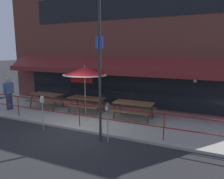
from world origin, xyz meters
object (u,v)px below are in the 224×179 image
parking_meter_far (108,111)px  parking_meter_near (42,103)px  pedestrian_walking (9,92)px  street_sign_pole (100,73)px  picnic_table_centre (87,101)px  picnic_table_left (46,97)px  patio_umbrella_centre (85,72)px  picnic_table_right (133,106)px

parking_meter_far → parking_meter_near: bearing=179.9°
pedestrian_walking → street_sign_pole: 6.50m
picnic_table_centre → parking_meter_far: size_ratio=1.27×
pedestrian_walking → parking_meter_far: 6.67m
picnic_table_left → street_sign_pole: bearing=-28.5°
patio_umbrella_centre → picnic_table_left: bearing=179.9°
parking_meter_far → picnic_table_left: bearing=152.5°
picnic_table_centre → patio_umbrella_centre: 1.48m
picnic_table_centre → pedestrian_walking: (-3.99, -1.28, 0.35)m
picnic_table_centre → street_sign_pole: size_ratio=0.38×
picnic_table_centre → patio_umbrella_centre: (0.00, -0.13, 1.47)m
picnic_table_centre → street_sign_pole: 3.88m
pedestrian_walking → parking_meter_near: bearing=-21.8°
pedestrian_walking → street_sign_pole: street_sign_pole is taller
picnic_table_right → patio_umbrella_centre: 2.89m
pedestrian_walking → parking_meter_near: (3.61, -1.44, 0.09)m
patio_umbrella_centre → parking_meter_far: patio_umbrella_centre is taller
parking_meter_near → picnic_table_left: bearing=129.1°
picnic_table_left → parking_meter_near: bearing=-50.9°
picnic_table_centre → pedestrian_walking: size_ratio=1.05×
picnic_table_right → street_sign_pole: (-0.28, -2.68, 1.74)m
picnic_table_left → pedestrian_walking: 1.93m
picnic_table_right → pedestrian_walking: pedestrian_walking is taller
street_sign_pole → parking_meter_near: bearing=-179.0°
pedestrian_walking → parking_meter_near: 3.89m
picnic_table_left → parking_meter_near: (2.11, -2.60, 0.44)m
picnic_table_left → patio_umbrella_centre: patio_umbrella_centre is taller
patio_umbrella_centre → pedestrian_walking: 4.30m
picnic_table_left → picnic_table_centre: size_ratio=1.00×
patio_umbrella_centre → parking_meter_near: 2.81m
picnic_table_left → parking_meter_far: bearing=-27.5°
picnic_table_left → pedestrian_walking: size_ratio=1.05×
picnic_table_centre → picnic_table_right: same height
picnic_table_right → patio_umbrella_centre: size_ratio=0.76×
patio_umbrella_centre → street_sign_pole: street_sign_pole is taller
parking_meter_far → street_sign_pole: size_ratio=0.30×
parking_meter_near → pedestrian_walking: bearing=158.2°
picnic_table_centre → parking_meter_near: parking_meter_near is taller
pedestrian_walking → street_sign_pole: size_ratio=0.36×
parking_meter_near → parking_meter_far: same height
patio_umbrella_centre → parking_meter_far: size_ratio=1.67×
picnic_table_right → pedestrian_walking: size_ratio=1.05×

